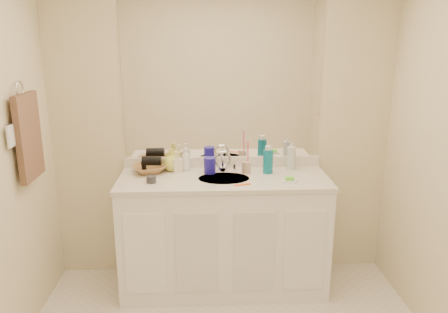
% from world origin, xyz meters
% --- Properties ---
extents(wall_back, '(2.60, 0.02, 2.40)m').
position_xyz_m(wall_back, '(0.00, 1.30, 1.20)').
color(wall_back, beige).
rests_on(wall_back, floor).
extents(vanity_cabinet, '(1.50, 0.55, 0.85)m').
position_xyz_m(vanity_cabinet, '(0.00, 1.02, 0.42)').
color(vanity_cabinet, white).
rests_on(vanity_cabinet, floor).
extents(countertop, '(1.52, 0.57, 0.03)m').
position_xyz_m(countertop, '(0.00, 1.02, 0.86)').
color(countertop, silver).
rests_on(countertop, vanity_cabinet).
extents(backsplash, '(1.52, 0.03, 0.08)m').
position_xyz_m(backsplash, '(0.00, 1.29, 0.92)').
color(backsplash, silver).
rests_on(backsplash, countertop).
extents(sink_basin, '(0.37, 0.37, 0.02)m').
position_xyz_m(sink_basin, '(0.00, 1.00, 0.87)').
color(sink_basin, beige).
rests_on(sink_basin, countertop).
extents(faucet, '(0.02, 0.02, 0.11)m').
position_xyz_m(faucet, '(0.00, 1.18, 0.94)').
color(faucet, silver).
rests_on(faucet, countertop).
extents(mirror, '(1.48, 0.01, 1.20)m').
position_xyz_m(mirror, '(0.00, 1.29, 1.56)').
color(mirror, white).
rests_on(mirror, wall_back).
extents(blue_mug, '(0.11, 0.11, 0.12)m').
position_xyz_m(blue_mug, '(-0.10, 1.13, 0.94)').
color(blue_mug, '#1D169C').
rests_on(blue_mug, countertop).
extents(tan_cup, '(0.08, 0.08, 0.09)m').
position_xyz_m(tan_cup, '(0.17, 1.12, 0.92)').
color(tan_cup, tan).
rests_on(tan_cup, countertop).
extents(toothbrush, '(0.01, 0.04, 0.19)m').
position_xyz_m(toothbrush, '(0.18, 1.12, 1.03)').
color(toothbrush, '#F23F81').
rests_on(toothbrush, tan_cup).
extents(mouthwash_bottle, '(0.08, 0.08, 0.17)m').
position_xyz_m(mouthwash_bottle, '(0.33, 1.12, 0.97)').
color(mouthwash_bottle, '#0B6C86').
rests_on(mouthwash_bottle, countertop).
extents(clear_pump_bottle, '(0.08, 0.08, 0.18)m').
position_xyz_m(clear_pump_bottle, '(0.52, 1.20, 0.97)').
color(clear_pump_bottle, silver).
rests_on(clear_pump_bottle, countertop).
extents(soap_dish, '(0.12, 0.11, 0.01)m').
position_xyz_m(soap_dish, '(0.46, 0.91, 0.89)').
color(soap_dish, white).
rests_on(soap_dish, countertop).
extents(green_soap, '(0.07, 0.05, 0.02)m').
position_xyz_m(green_soap, '(0.46, 0.91, 0.90)').
color(green_soap, '#74E638').
rests_on(green_soap, soap_dish).
extents(orange_comb, '(0.12, 0.06, 0.01)m').
position_xyz_m(orange_comb, '(0.12, 0.85, 0.88)').
color(orange_comb, '#F75D1A').
rests_on(orange_comb, countertop).
extents(dark_jar, '(0.08, 0.08, 0.05)m').
position_xyz_m(dark_jar, '(-0.51, 0.93, 0.90)').
color(dark_jar, '#303237').
rests_on(dark_jar, countertop).
extents(soap_bottle_white, '(0.09, 0.09, 0.17)m').
position_xyz_m(soap_bottle_white, '(-0.28, 1.22, 0.97)').
color(soap_bottle_white, white).
rests_on(soap_bottle_white, countertop).
extents(soap_bottle_cream, '(0.09, 0.09, 0.15)m').
position_xyz_m(soap_bottle_cream, '(-0.34, 1.18, 0.96)').
color(soap_bottle_cream, beige).
rests_on(soap_bottle_cream, countertop).
extents(soap_bottle_yellow, '(0.17, 0.17, 0.17)m').
position_xyz_m(soap_bottle_yellow, '(-0.38, 1.21, 0.97)').
color(soap_bottle_yellow, '#D6DD56').
rests_on(soap_bottle_yellow, countertop).
extents(wicker_basket, '(0.30, 0.30, 0.06)m').
position_xyz_m(wicker_basket, '(-0.55, 1.16, 0.91)').
color(wicker_basket, olive).
rests_on(wicker_basket, countertop).
extents(hair_dryer, '(0.14, 0.08, 0.07)m').
position_xyz_m(hair_dryer, '(-0.53, 1.16, 0.97)').
color(hair_dryer, black).
rests_on(hair_dryer, wicker_basket).
extents(towel_ring, '(0.01, 0.11, 0.11)m').
position_xyz_m(towel_ring, '(-1.27, 0.77, 1.55)').
color(towel_ring, silver).
rests_on(towel_ring, wall_left).
extents(hand_towel, '(0.04, 0.32, 0.55)m').
position_xyz_m(hand_towel, '(-1.25, 0.77, 1.25)').
color(hand_towel, '#473226').
rests_on(hand_towel, towel_ring).
extents(switch_plate, '(0.01, 0.08, 0.13)m').
position_xyz_m(switch_plate, '(-1.27, 0.57, 1.30)').
color(switch_plate, white).
rests_on(switch_plate, wall_left).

